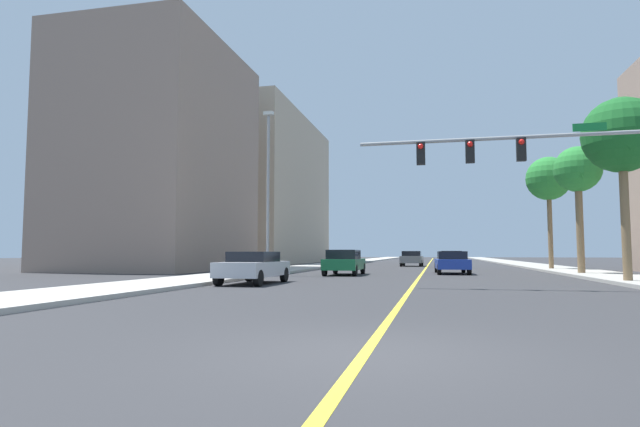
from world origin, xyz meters
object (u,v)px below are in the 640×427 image
car_silver (254,267)px  car_white (345,259)px  street_lamp (268,184)px  car_blue (452,262)px  car_gray (412,258)px  car_black (451,259)px  palm_far (549,180)px  car_green (344,262)px  traffic_signal_mast (544,163)px  palm_near (622,137)px  palm_mid (578,172)px

car_silver → car_white: size_ratio=1.00×
street_lamp → car_blue: 12.15m
car_white → car_gray: bearing=-124.6°
street_lamp → car_gray: size_ratio=2.34×
car_black → street_lamp: bearing=-120.1°
palm_far → car_green: size_ratio=1.83×
traffic_signal_mast → car_silver: 11.88m
traffic_signal_mast → car_silver: size_ratio=2.33×
palm_near → palm_far: size_ratio=0.94×
palm_mid → car_white: size_ratio=1.65×
car_gray → car_green: bearing=-96.8°
traffic_signal_mast → palm_far: bearing=78.3°
palm_mid → car_green: bearing=-170.1°
street_lamp → palm_mid: size_ratio=1.27×
palm_far → car_white: 16.63m
palm_near → car_black: (-6.45, 23.37, -5.40)m
palm_far → car_white: bearing=172.8°
car_silver → car_white: 21.59m
palm_near → car_silver: bearing=-168.2°
palm_far → car_silver: palm_far is taller
palm_far → car_gray: size_ratio=2.07×
street_lamp → palm_near: street_lamp is taller
palm_far → car_green: (-13.27, -10.54, -5.84)m
car_white → car_green: bearing=99.6°
palm_mid → car_black: palm_mid is taller
palm_near → palm_mid: palm_near is taller
traffic_signal_mast → car_blue: size_ratio=2.20×
street_lamp → car_black: street_lamp is taller
palm_near → car_white: 24.40m
street_lamp → car_green: bearing=25.2°
traffic_signal_mast → car_gray: 30.87m
car_green → car_black: (6.44, 17.46, -0.01)m
palm_near → car_black: size_ratio=1.79×
street_lamp → car_green: size_ratio=2.08×
palm_mid → car_blue: bearing=173.8°
traffic_signal_mast → car_blue: 13.96m
car_silver → car_green: car_green is taller
traffic_signal_mast → car_white: (-11.19, 22.56, -3.68)m
street_lamp → car_gray: 23.37m
car_silver → car_white: (0.04, 21.59, 0.08)m
palm_mid → car_silver: (-15.42, -11.40, -5.21)m
street_lamp → car_white: bearing=82.7°
car_gray → car_black: car_black is taller
car_white → car_black: (8.63, 4.95, -0.04)m
palm_far → traffic_signal_mast: bearing=-101.7°
palm_near → car_blue: bearing=127.0°
palm_near → car_blue: (-6.77, 8.99, -5.43)m
car_blue → palm_far: bearing=43.6°
traffic_signal_mast → palm_near: bearing=46.8°
street_lamp → palm_near: (16.92, -4.02, 0.96)m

